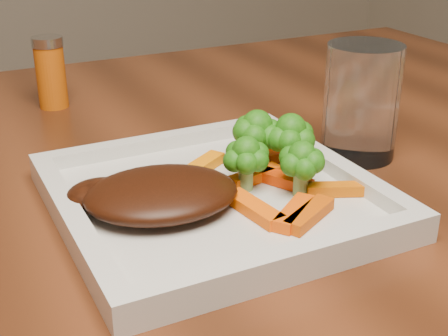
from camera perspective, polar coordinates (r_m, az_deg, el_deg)
name	(u,v)px	position (r m, az deg, el deg)	size (l,w,h in m)	color
plate	(214,202)	(0.56, -0.92, -3.09)	(0.27, 0.27, 0.01)	silver
steak	(161,194)	(0.53, -5.76, -2.35)	(0.13, 0.10, 0.03)	#371408
broccoli_0	(257,135)	(0.60, 3.04, 3.07)	(0.06, 0.06, 0.07)	#327914
broccoli_1	(290,140)	(0.59, 6.08, 2.55)	(0.05, 0.05, 0.06)	#3A7213
broccoli_2	(302,164)	(0.55, 7.12, 0.34)	(0.05, 0.05, 0.06)	#1C6410
broccoli_3	(246,158)	(0.55, 2.04, 0.96)	(0.05, 0.05, 0.06)	#127013
carrot_0	(309,215)	(0.52, 7.80, -4.25)	(0.06, 0.02, 0.01)	#C84803
carrot_1	(335,189)	(0.56, 10.10, -1.93)	(0.05, 0.01, 0.01)	#CC5903
carrot_2	(254,208)	(0.52, 2.74, -3.71)	(0.06, 0.02, 0.01)	#FF5A04
carrot_3	(285,153)	(0.63, 5.62, 1.33)	(0.06, 0.02, 0.01)	#FF4104
carrot_4	(201,166)	(0.60, -2.08, 0.16)	(0.06, 0.02, 0.01)	orange
carrot_5	(282,179)	(0.58, 5.30, -1.03)	(0.06, 0.02, 0.01)	#EF3A03
carrot_6	(255,176)	(0.58, 2.87, -0.72)	(0.06, 0.01, 0.01)	#FF5A04
spice_shaker	(51,73)	(0.84, -15.57, 8.41)	(0.04, 0.04, 0.09)	#B94F0A
drinking_glass	(361,102)	(0.66, 12.43, 5.92)	(0.08, 0.08, 0.12)	white
carrot_7	(294,213)	(0.52, 6.41, -4.11)	(0.06, 0.02, 0.01)	#F94F04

